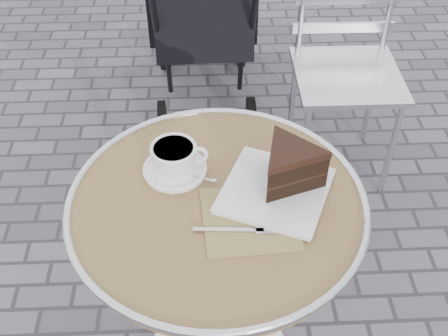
{
  "coord_description": "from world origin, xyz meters",
  "views": [
    {
      "loc": [
        -0.02,
        -0.92,
        1.69
      ],
      "look_at": [
        0.02,
        0.06,
        0.78
      ],
      "focal_mm": 45.0,
      "sensor_mm": 36.0,
      "label": 1
    }
  ],
  "objects_px": {
    "cake_plate_set": "(286,172)",
    "bistro_chair": "(346,42)",
    "cappuccino_set": "(175,161)",
    "baby_stroller": "(202,8)",
    "cafe_table": "(218,245)"
  },
  "relations": [
    {
      "from": "cafe_table",
      "to": "bistro_chair",
      "type": "distance_m",
      "value": 1.13
    },
    {
      "from": "bistro_chair",
      "to": "cafe_table",
      "type": "bearing_deg",
      "value": -118.2
    },
    {
      "from": "bistro_chair",
      "to": "baby_stroller",
      "type": "bearing_deg",
      "value": 137.87
    },
    {
      "from": "cake_plate_set",
      "to": "baby_stroller",
      "type": "bearing_deg",
      "value": 120.59
    },
    {
      "from": "baby_stroller",
      "to": "bistro_chair",
      "type": "bearing_deg",
      "value": -43.65
    },
    {
      "from": "cafe_table",
      "to": "cake_plate_set",
      "type": "relative_size",
      "value": 1.99
    },
    {
      "from": "cappuccino_set",
      "to": "cake_plate_set",
      "type": "height_order",
      "value": "cake_plate_set"
    },
    {
      "from": "cafe_table",
      "to": "cappuccino_set",
      "type": "xyz_separation_m",
      "value": [
        -0.1,
        0.11,
        0.2
      ]
    },
    {
      "from": "bistro_chair",
      "to": "baby_stroller",
      "type": "distance_m",
      "value": 0.76
    },
    {
      "from": "cafe_table",
      "to": "baby_stroller",
      "type": "xyz_separation_m",
      "value": [
        -0.02,
        1.5,
        -0.11
      ]
    },
    {
      "from": "cappuccino_set",
      "to": "bistro_chair",
      "type": "distance_m",
      "value": 1.11
    },
    {
      "from": "bistro_chair",
      "to": "cappuccino_set",
      "type": "bearing_deg",
      "value": -125.41
    },
    {
      "from": "cappuccino_set",
      "to": "cake_plate_set",
      "type": "distance_m",
      "value": 0.27
    },
    {
      "from": "cake_plate_set",
      "to": "bistro_chair",
      "type": "distance_m",
      "value": 1.06
    },
    {
      "from": "cappuccino_set",
      "to": "cake_plate_set",
      "type": "relative_size",
      "value": 0.47
    }
  ]
}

